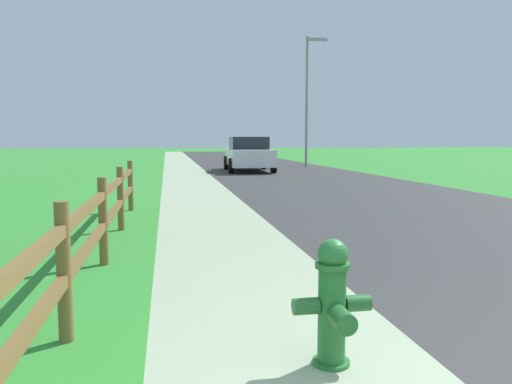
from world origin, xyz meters
TOP-DOWN VIEW (x-y plane):
  - ground_plane at (0.00, 25.00)m, footprint 120.00×120.00m
  - road_asphalt at (3.50, 27.00)m, footprint 7.00×66.00m
  - curb_concrete at (-3.00, 27.00)m, footprint 6.00×66.00m
  - grass_verge at (-4.50, 27.00)m, footprint 5.00×66.00m
  - fire_hydrant at (-0.74, 1.14)m, footprint 0.54×0.43m
  - rail_fence at (-2.61, 4.27)m, footprint 0.11×9.67m
  - parked_suv_white at (2.05, 21.99)m, footprint 2.32×5.06m
  - street_lamp at (5.83, 24.87)m, footprint 1.17×0.20m

SIDE VIEW (x-z plane):
  - ground_plane at x=0.00m, z-range 0.00..0.00m
  - road_asphalt at x=3.50m, z-range 0.00..0.01m
  - curb_concrete at x=-3.00m, z-range 0.00..0.01m
  - grass_verge at x=-4.50m, z-range 0.00..0.01m
  - fire_hydrant at x=-0.74m, z-range 0.01..0.88m
  - rail_fence at x=-2.61m, z-range 0.09..1.17m
  - parked_suv_white at x=2.05m, z-range 0.00..1.63m
  - street_lamp at x=5.83m, z-range 0.61..7.64m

